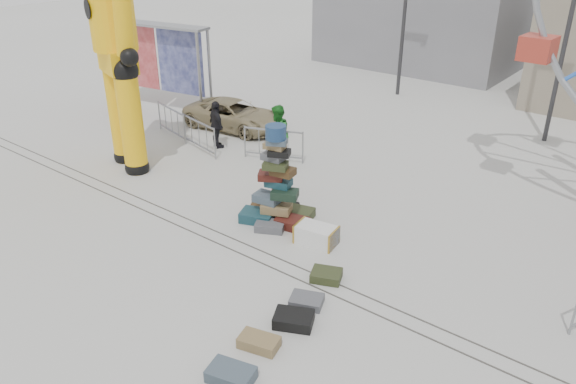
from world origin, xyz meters
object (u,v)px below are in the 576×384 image
Objects in this scene: barricade_dummy_b at (199,136)px; barricade_dummy_c at (273,145)px; parked_suv at (234,115)px; steamer_trunk at (316,235)px; barricade_dummy_a at (172,122)px; lamp_post_right at (575,12)px; pedestrian_green at (277,134)px; pedestrian_red at (277,170)px; crash_test_dummy at (115,42)px; banner_scaffold at (156,46)px; suitcase_tower at (277,195)px; pedestrian_black at (216,125)px.

barricade_dummy_b is 2.70m from barricade_dummy_c.
parked_suv is (-3.15, 1.48, -0.01)m from barricade_dummy_c.
barricade_dummy_a is (-8.53, 2.90, 0.31)m from steamer_trunk.
steamer_trunk is at bearing -102.86° from lamp_post_right.
pedestrian_green is at bearing 30.74° from barricade_dummy_b.
steamer_trunk is 0.63× the size of pedestrian_red.
crash_test_dummy reaches higher than steamer_trunk.
barricade_dummy_a is at bearing 129.91° from crash_test_dummy.
barricade_dummy_c is 0.45m from pedestrian_green.
banner_scaffold is at bearing 166.00° from barricade_dummy_b.
crash_test_dummy is (-6.02, -0.07, 3.21)m from suitcase_tower.
banner_scaffold is 1.25× the size of parked_suv.
barricade_dummy_a reaches higher than parked_suv.
lamp_post_right is 13.04m from barricade_dummy_b.
lamp_post_right is 14.61m from crash_test_dummy.
lamp_post_right reaches higher than barricade_dummy_a.
parked_suv is at bearing 118.38° from pedestrian_red.
barricade_dummy_a is 2.11m from pedestrian_black.
barricade_dummy_c is 1.24× the size of pedestrian_red.
parked_suv is (-5.82, 4.60, -0.21)m from suitcase_tower.
barricade_dummy_c is (-4.18, 3.44, 0.31)m from steamer_trunk.
crash_test_dummy reaches higher than suitcase_tower.
barricade_dummy_b is at bearing -103.21° from pedestrian_green.
barricade_dummy_b is at bearing -137.76° from lamp_post_right.
suitcase_tower is at bearing 159.94° from steamer_trunk.
pedestrian_black is (-2.27, -0.32, 0.28)m from barricade_dummy_c.
suitcase_tower reaches higher than barricade_dummy_c.
steamer_trunk is 9.02m from barricade_dummy_a.
banner_scaffold reaches higher than pedestrian_black.
lamp_post_right is at bearing -116.07° from pedestrian_black.
barricade_dummy_c is 1.04× the size of pedestrian_green.
lamp_post_right is 4.17× the size of pedestrian_green.
pedestrian_green is at bearing -28.81° from barricade_dummy_c.
parked_suv is at bearing 73.45° from barricade_dummy_a.
barricade_dummy_c is at bearing -128.67° from pedestrian_green.
lamp_post_right is at bearing -65.31° from parked_suv.
parked_suv is (-9.81, -5.96, -3.94)m from lamp_post_right.
pedestrian_red is at bearing -179.35° from pedestrian_black.
lamp_post_right is 10.49m from pedestrian_green.
steamer_trunk is at bearing -60.86° from barricade_dummy_c.
suitcase_tower is 1.34× the size of barricade_dummy_a.
suitcase_tower is at bearing 173.39° from pedestrian_black.
pedestrian_green reaches higher than parked_suv.
barricade_dummy_b is (1.81, -0.37, 0.00)m from barricade_dummy_a.
barricade_dummy_a is at bearing 142.53° from parked_suv.
crash_test_dummy is 7.41× the size of steamer_trunk.
pedestrian_green reaches higher than pedestrian_red.
suitcase_tower reaches higher than pedestrian_red.
steamer_trunk is 8.83m from parked_suv.
banner_scaffold reaches higher than pedestrian_red.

